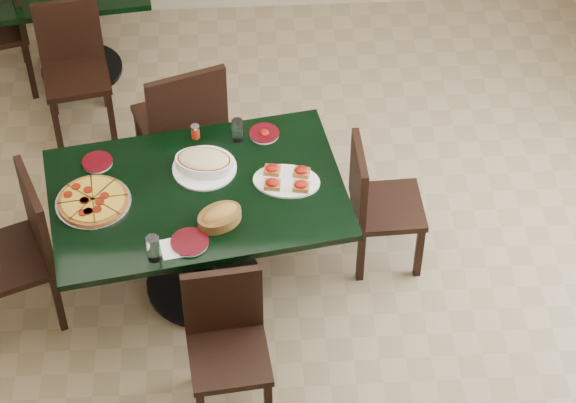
{
  "coord_description": "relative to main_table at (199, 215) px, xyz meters",
  "views": [
    {
      "loc": [
        -0.14,
        -4.0,
        4.92
      ],
      "look_at": [
        0.09,
        0.0,
        0.77
      ],
      "focal_mm": 70.0,
      "sensor_mm": 36.0,
      "label": 1
    }
  ],
  "objects": [
    {
      "name": "bread_basket",
      "position": [
        0.12,
        -0.23,
        0.22
      ],
      "size": [
        0.29,
        0.27,
        0.1
      ],
      "rotation": [
        0.0,
        0.0,
        0.54
      ],
      "color": "brown",
      "rests_on": "main_table"
    },
    {
      "name": "chair_near",
      "position": [
        0.13,
        -0.74,
        -0.1
      ],
      "size": [
        0.43,
        0.43,
        0.84
      ],
      "rotation": [
        0.0,
        0.0,
        0.11
      ],
      "color": "black",
      "rests_on": "floor"
    },
    {
      "name": "side_plate_far_r",
      "position": [
        0.37,
        0.42,
        0.19
      ],
      "size": [
        0.17,
        0.17,
        0.03
      ],
      "rotation": [
        0.0,
        0.0,
        0.14
      ],
      "color": "white",
      "rests_on": "main_table"
    },
    {
      "name": "side_plate_far_l",
      "position": [
        -0.53,
        0.24,
        0.19
      ],
      "size": [
        0.17,
        0.17,
        0.02
      ],
      "rotation": [
        0.0,
        0.0,
        -0.11
      ],
      "color": "white",
      "rests_on": "main_table"
    },
    {
      "name": "lasagna_casserole",
      "position": [
        0.04,
        0.17,
        0.23
      ],
      "size": [
        0.34,
        0.34,
        0.09
      ],
      "rotation": [
        0.0,
        0.0,
        -0.2
      ],
      "color": "white",
      "rests_on": "main_table"
    },
    {
      "name": "back_table",
      "position": [
        -0.83,
        1.95,
        -0.04
      ],
      "size": [
        1.09,
        0.85,
        0.75
      ],
      "rotation": [
        0.0,
        0.0,
        0.12
      ],
      "color": "black",
      "rests_on": "floor"
    },
    {
      "name": "floor",
      "position": [
        0.38,
        -0.13,
        -0.57
      ],
      "size": [
        5.5,
        5.5,
        0.0
      ],
      "primitive_type": "plane",
      "color": "olive",
      "rests_on": "ground"
    },
    {
      "name": "chair_right",
      "position": [
        0.97,
        0.16,
        -0.1
      ],
      "size": [
        0.4,
        0.4,
        0.84
      ],
      "rotation": [
        0.0,
        0.0,
        1.61
      ],
      "color": "black",
      "rests_on": "floor"
    },
    {
      "name": "main_table",
      "position": [
        0.0,
        0.0,
        0.0
      ],
      "size": [
        1.67,
        1.22,
        0.75
      ],
      "rotation": [
        0.0,
        0.0,
        0.17
      ],
      "color": "black",
      "rests_on": "floor"
    },
    {
      "name": "pepper_shaker",
      "position": [
        -0.0,
        0.42,
        0.22
      ],
      "size": [
        0.05,
        0.05,
        0.08
      ],
      "color": "#B52B13",
      "rests_on": "main_table"
    },
    {
      "name": "napkin_setting",
      "position": [
        -0.11,
        -0.39,
        0.18
      ],
      "size": [
        0.16,
        0.16,
        0.01
      ],
      "rotation": [
        0.0,
        0.0,
        0.19
      ],
      "color": "white",
      "rests_on": "main_table"
    },
    {
      "name": "back_chair_near",
      "position": [
        -0.79,
        1.46,
        -0.09
      ],
      "size": [
        0.47,
        0.47,
        0.87
      ],
      "rotation": [
        0.0,
        0.0,
        0.18
      ],
      "color": "black",
      "rests_on": "floor"
    },
    {
      "name": "chair_left",
      "position": [
        -0.94,
        -0.13,
        -0.04
      ],
      "size": [
        0.57,
        0.57,
        0.95
      ],
      "rotation": [
        0.0,
        0.0,
        -1.2
      ],
      "color": "black",
      "rests_on": "floor"
    },
    {
      "name": "bruschetta_platter",
      "position": [
        0.47,
        0.04,
        0.21
      ],
      "size": [
        0.4,
        0.31,
        0.05
      ],
      "rotation": [
        0.0,
        0.0,
        -0.2
      ],
      "color": "white",
      "rests_on": "main_table"
    },
    {
      "name": "water_glass_a",
      "position": [
        0.23,
        0.39,
        0.25
      ],
      "size": [
        0.06,
        0.06,
        0.13
      ],
      "primitive_type": "cylinder",
      "color": "silver",
      "rests_on": "main_table"
    },
    {
      "name": "back_chair_left",
      "position": [
        -1.27,
        1.86,
        -0.01
      ],
      "size": [
        0.56,
        0.56,
        0.99
      ],
      "rotation": [
        0.0,
        0.0,
        -1.32
      ],
      "color": "black",
      "rests_on": "floor"
    },
    {
      "name": "chair_far",
      "position": [
        -0.09,
        0.76,
        -0.01
      ],
      "size": [
        0.59,
        0.59,
        0.99
      ],
      "rotation": [
        0.0,
        0.0,
        3.47
      ],
      "color": "black",
      "rests_on": "floor"
    },
    {
      "name": "water_glass_b",
      "position": [
        -0.21,
        -0.45,
        0.25
      ],
      "size": [
        0.07,
        0.07,
        0.14
      ],
      "primitive_type": "cylinder",
      "color": "silver",
      "rests_on": "main_table"
    },
    {
      "name": "side_plate_near",
      "position": [
        -0.04,
        -0.36,
        0.19
      ],
      "size": [
        0.19,
        0.19,
        0.02
      ],
      "rotation": [
        0.0,
        0.0,
        0.11
      ],
      "color": "white",
      "rests_on": "main_table"
    },
    {
      "name": "pepperoni_pizza",
      "position": [
        -0.53,
        -0.06,
        0.2
      ],
      "size": [
        0.39,
        0.39,
        0.04
      ],
      "rotation": [
        0.0,
        0.0,
        0.12
      ],
      "color": "silver",
      "rests_on": "main_table"
    }
  ]
}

